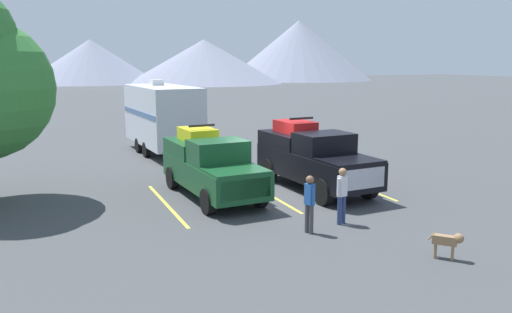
{
  "coord_description": "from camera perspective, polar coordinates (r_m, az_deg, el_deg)",
  "views": [
    {
      "loc": [
        -7.51,
        -16.49,
        4.8
      ],
      "look_at": [
        0.0,
        1.08,
        1.2
      ],
      "focal_mm": 36.06,
      "sensor_mm": 36.0,
      "label": 1
    }
  ],
  "objects": [
    {
      "name": "ground_plane",
      "position": [
        18.75,
        1.3,
        -4.17
      ],
      "size": [
        240.0,
        240.0,
        0.0
      ],
      "primitive_type": "plane",
      "color": "#3F4244"
    },
    {
      "name": "mountain_ridge",
      "position": [
        111.82,
        -19.13,
        10.32
      ],
      "size": [
        139.09,
        46.66,
        14.13
      ],
      "color": "gray",
      "rests_on": "ground"
    },
    {
      "name": "pickup_truck_b",
      "position": [
        19.44,
        6.3,
        -0.02
      ],
      "size": [
        2.44,
        5.77,
        2.62
      ],
      "color": "black",
      "rests_on": "ground"
    },
    {
      "name": "lot_stripe_a",
      "position": [
        17.67,
        -9.91,
        -5.25
      ],
      "size": [
        0.12,
        5.5,
        0.01
      ],
      "primitive_type": "cube",
      "color": "gold",
      "rests_on": "ground"
    },
    {
      "name": "person_a",
      "position": [
        14.42,
        5.95,
        -4.85
      ],
      "size": [
        0.26,
        0.35,
        1.66
      ],
      "color": "#3F3F42",
      "rests_on": "ground"
    },
    {
      "name": "dog",
      "position": [
        13.49,
        20.61,
        -8.74
      ],
      "size": [
        0.6,
        0.67,
        0.69
      ],
      "color": "olive",
      "rests_on": "ground"
    },
    {
      "name": "lot_stripe_c",
      "position": [
        20.59,
        10.69,
        -2.99
      ],
      "size": [
        0.12,
        5.5,
        0.01
      ],
      "primitive_type": "cube",
      "color": "gold",
      "rests_on": "ground"
    },
    {
      "name": "lot_stripe_b",
      "position": [
        18.82,
        1.2,
        -4.1
      ],
      "size": [
        0.12,
        5.5,
        0.01
      ],
      "primitive_type": "cube",
      "color": "gold",
      "rests_on": "ground"
    },
    {
      "name": "person_b",
      "position": [
        15.35,
        9.52,
        -3.91
      ],
      "size": [
        0.37,
        0.25,
        1.7
      ],
      "color": "navy",
      "rests_on": "ground"
    },
    {
      "name": "pickup_truck_a",
      "position": [
        18.32,
        -5.07,
        -0.89
      ],
      "size": [
        2.37,
        5.58,
        2.49
      ],
      "color": "#144723",
      "rests_on": "ground"
    },
    {
      "name": "camper_trailer_a",
      "position": [
        27.07,
        -10.31,
        4.54
      ],
      "size": [
        2.91,
        7.49,
        3.78
      ],
      "color": "silver",
      "rests_on": "ground"
    }
  ]
}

